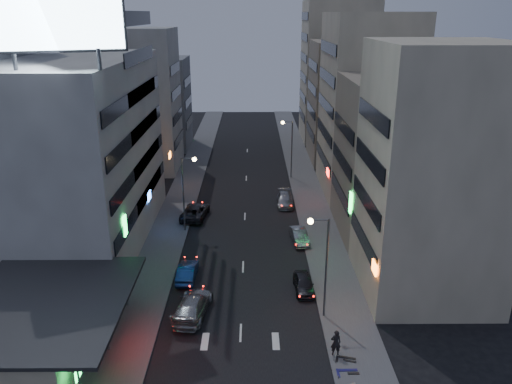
{
  "coord_description": "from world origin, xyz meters",
  "views": [
    {
      "loc": [
        0.9,
        -26.57,
        21.83
      ],
      "look_at": [
        1.2,
        16.08,
        6.52
      ],
      "focal_mm": 35.0,
      "sensor_mm": 36.0,
      "label": 1
    }
  ],
  "objects_px": {
    "road_car_silver": "(193,306)",
    "person": "(336,343)",
    "scooter_black_b": "(357,351)",
    "scooter_blue": "(358,361)",
    "road_car_blue": "(187,272)",
    "parked_car_right_near": "(304,284)",
    "scooter_silver_a": "(356,375)",
    "parked_car_right_mid": "(299,236)",
    "parked_car_right_far": "(285,200)",
    "scooter_silver_b": "(354,351)",
    "parked_car_left": "(195,211)"
  },
  "relations": [
    {
      "from": "road_car_silver",
      "to": "person",
      "type": "xyz_separation_m",
      "value": [
        10.15,
        -4.98,
        0.27
      ]
    },
    {
      "from": "scooter_black_b",
      "to": "person",
      "type": "bearing_deg",
      "value": 89.68
    },
    {
      "from": "scooter_blue",
      "to": "scooter_black_b",
      "type": "xyz_separation_m",
      "value": [
        0.14,
        1.06,
        -0.04
      ]
    },
    {
      "from": "road_car_blue",
      "to": "scooter_blue",
      "type": "bearing_deg",
      "value": 137.45
    },
    {
      "from": "parked_car_right_near",
      "to": "scooter_black_b",
      "type": "bearing_deg",
      "value": -75.34
    },
    {
      "from": "scooter_silver_a",
      "to": "road_car_blue",
      "type": "bearing_deg",
      "value": 25.44
    },
    {
      "from": "parked_car_right_mid",
      "to": "road_car_silver",
      "type": "bearing_deg",
      "value": -132.5
    },
    {
      "from": "parked_car_right_far",
      "to": "scooter_blue",
      "type": "height_order",
      "value": "parked_car_right_far"
    },
    {
      "from": "scooter_black_b",
      "to": "parked_car_right_mid",
      "type": "bearing_deg",
      "value": 22.24
    },
    {
      "from": "road_car_silver",
      "to": "scooter_silver_b",
      "type": "bearing_deg",
      "value": 162.98
    },
    {
      "from": "scooter_black_b",
      "to": "road_car_blue",
      "type": "bearing_deg",
      "value": 64.51
    },
    {
      "from": "parked_car_left",
      "to": "scooter_blue",
      "type": "relative_size",
      "value": 2.7
    },
    {
      "from": "parked_car_right_near",
      "to": "scooter_blue",
      "type": "relative_size",
      "value": 1.86
    },
    {
      "from": "person",
      "to": "scooter_silver_a",
      "type": "xyz_separation_m",
      "value": [
        0.83,
        -2.7,
        -0.36
      ]
    },
    {
      "from": "parked_car_right_far",
      "to": "person",
      "type": "distance_m",
      "value": 28.3
    },
    {
      "from": "parked_car_right_near",
      "to": "person",
      "type": "bearing_deg",
      "value": -83.38
    },
    {
      "from": "parked_car_left",
      "to": "road_car_silver",
      "type": "bearing_deg",
      "value": 102.32
    },
    {
      "from": "person",
      "to": "scooter_blue",
      "type": "bearing_deg",
      "value": 127.55
    },
    {
      "from": "parked_car_right_mid",
      "to": "scooter_silver_b",
      "type": "bearing_deg",
      "value": -90.39
    },
    {
      "from": "scooter_silver_b",
      "to": "scooter_black_b",
      "type": "bearing_deg",
      "value": -76.55
    },
    {
      "from": "parked_car_left",
      "to": "parked_car_right_far",
      "type": "height_order",
      "value": "parked_car_left"
    },
    {
      "from": "parked_car_right_mid",
      "to": "scooter_blue",
      "type": "height_order",
      "value": "scooter_blue"
    },
    {
      "from": "parked_car_left",
      "to": "parked_car_right_far",
      "type": "relative_size",
      "value": 1.17
    },
    {
      "from": "person",
      "to": "scooter_silver_a",
      "type": "distance_m",
      "value": 2.85
    },
    {
      "from": "parked_car_right_near",
      "to": "scooter_black_b",
      "type": "xyz_separation_m",
      "value": [
        2.68,
        -8.86,
        0.06
      ]
    },
    {
      "from": "parked_car_right_far",
      "to": "road_car_blue",
      "type": "xyz_separation_m",
      "value": [
        -9.6,
        -17.75,
        0.01
      ]
    },
    {
      "from": "parked_car_right_mid",
      "to": "scooter_blue",
      "type": "bearing_deg",
      "value": -90.54
    },
    {
      "from": "person",
      "to": "scooter_black_b",
      "type": "relative_size",
      "value": 0.98
    },
    {
      "from": "scooter_silver_a",
      "to": "parked_car_left",
      "type": "bearing_deg",
      "value": 8.51
    },
    {
      "from": "scooter_black_b",
      "to": "scooter_silver_b",
      "type": "relative_size",
      "value": 1.13
    },
    {
      "from": "parked_car_right_mid",
      "to": "parked_car_left",
      "type": "xyz_separation_m",
      "value": [
        -11.2,
        6.45,
        0.1
      ]
    },
    {
      "from": "parked_car_right_far",
      "to": "scooter_silver_a",
      "type": "relative_size",
      "value": 2.46
    },
    {
      "from": "scooter_silver_a",
      "to": "scooter_black_b",
      "type": "relative_size",
      "value": 0.99
    },
    {
      "from": "road_car_silver",
      "to": "parked_car_right_near",
      "type": "bearing_deg",
      "value": -150.17
    },
    {
      "from": "parked_car_right_mid",
      "to": "parked_car_right_near",
      "type": "bearing_deg",
      "value": -99.53
    },
    {
      "from": "scooter_silver_b",
      "to": "parked_car_left",
      "type": "bearing_deg",
      "value": 49.19
    },
    {
      "from": "parked_car_right_far",
      "to": "scooter_black_b",
      "type": "distance_m",
      "value": 28.79
    },
    {
      "from": "parked_car_left",
      "to": "road_car_blue",
      "type": "height_order",
      "value": "parked_car_left"
    },
    {
      "from": "parked_car_right_far",
      "to": "person",
      "type": "relative_size",
      "value": 2.5
    },
    {
      "from": "parked_car_right_mid",
      "to": "person",
      "type": "relative_size",
      "value": 2.14
    },
    {
      "from": "parked_car_right_near",
      "to": "parked_car_right_far",
      "type": "relative_size",
      "value": 0.81
    },
    {
      "from": "scooter_black_b",
      "to": "scooter_silver_b",
      "type": "distance_m",
      "value": 0.22
    },
    {
      "from": "road_car_blue",
      "to": "road_car_silver",
      "type": "xyz_separation_m",
      "value": [
        1.08,
        -5.52,
        0.1
      ]
    },
    {
      "from": "scooter_silver_b",
      "to": "parked_car_right_far",
      "type": "bearing_deg",
      "value": 26.6
    },
    {
      "from": "parked_car_right_near",
      "to": "scooter_silver_a",
      "type": "bearing_deg",
      "value": -81.33
    },
    {
      "from": "road_car_blue",
      "to": "scooter_silver_b",
      "type": "distance_m",
      "value": 16.47
    },
    {
      "from": "parked_car_right_far",
      "to": "scooter_black_b",
      "type": "relative_size",
      "value": 2.45
    },
    {
      "from": "person",
      "to": "scooter_silver_a",
      "type": "relative_size",
      "value": 0.99
    },
    {
      "from": "parked_car_left",
      "to": "parked_car_right_far",
      "type": "bearing_deg",
      "value": -152.53
    },
    {
      "from": "scooter_silver_a",
      "to": "parked_car_right_far",
      "type": "bearing_deg",
      "value": -12.42
    }
  ]
}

